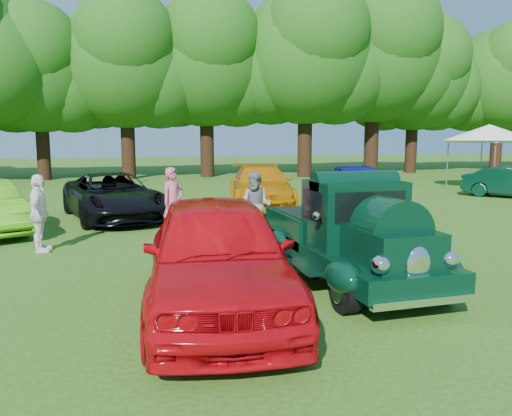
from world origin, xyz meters
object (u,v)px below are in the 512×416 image
object	(u,v)px
back_car_black	(113,196)
red_convertible	(217,254)
spectator_white	(39,214)
canopy_tent	(489,133)
spectator_grey	(256,205)
hero_pickup	(348,237)
back_car_blue	(358,185)
back_car_orange	(261,186)
spectator_pink	(173,202)

from	to	relation	value
back_car_black	red_convertible	bearing A→B (deg)	-93.37
spectator_white	canopy_tent	world-z (taller)	canopy_tent
spectator_grey	canopy_tent	distance (m)	16.48
hero_pickup	spectator_grey	size ratio (longest dim) A/B	2.74
back_car_blue	spectator_grey	distance (m)	6.57
back_car_orange	spectator_white	bearing A→B (deg)	-128.83
spectator_pink	back_car_blue	bearing A→B (deg)	-7.36
back_car_blue	canopy_tent	world-z (taller)	canopy_tent
back_car_orange	spectator_grey	bearing A→B (deg)	-96.75
spectator_white	back_car_black	bearing A→B (deg)	-14.22
red_convertible	back_car_blue	world-z (taller)	red_convertible
hero_pickup	back_car_blue	bearing A→B (deg)	61.29
back_car_black	spectator_pink	bearing A→B (deg)	-78.92
back_car_blue	back_car_orange	bearing A→B (deg)	173.85
spectator_pink	spectator_white	distance (m)	3.12
red_convertible	spectator_white	xyz separation A→B (m)	(-2.94, 4.75, 0.02)
spectator_pink	back_car_orange	bearing A→B (deg)	17.74
red_convertible	canopy_tent	distance (m)	20.93
canopy_tent	back_car_black	bearing A→B (deg)	-166.29
back_car_black	spectator_grey	bearing A→B (deg)	-62.31
back_car_black	canopy_tent	bearing A→B (deg)	1.57
hero_pickup	spectator_grey	xyz separation A→B (m)	(-0.50, 4.00, 0.06)
hero_pickup	canopy_tent	distance (m)	18.47
canopy_tent	spectator_white	bearing A→B (deg)	-155.97
hero_pickup	back_car_blue	size ratio (longest dim) A/B	0.96
red_convertible	hero_pickup	bearing A→B (deg)	26.92
hero_pickup	canopy_tent	xyz separation A→B (m)	(13.59, 12.35, 1.95)
back_car_black	canopy_tent	world-z (taller)	canopy_tent
spectator_grey	spectator_white	bearing A→B (deg)	-140.44
spectator_grey	canopy_tent	size ratio (longest dim) A/B	0.33
hero_pickup	spectator_grey	distance (m)	4.04
back_car_orange	hero_pickup	bearing A→B (deg)	-86.48
back_car_black	canopy_tent	distance (m)	18.11
back_car_blue	canopy_tent	size ratio (longest dim) A/B	0.94
spectator_pink	canopy_tent	xyz separation A→B (m)	(16.05, 7.63, 1.83)
spectator_white	back_car_orange	bearing A→B (deg)	-44.06
spectator_grey	canopy_tent	bearing A→B (deg)	68.42
hero_pickup	back_car_black	bearing A→B (deg)	115.74
back_car_blue	spectator_grey	world-z (taller)	spectator_grey
hero_pickup	back_car_black	distance (m)	8.97
hero_pickup	back_car_orange	size ratio (longest dim) A/B	0.88
spectator_white	spectator_pink	bearing A→B (deg)	-67.93
spectator_grey	spectator_white	distance (m)	4.96
back_car_black	spectator_grey	xyz separation A→B (m)	(3.40, -4.08, 0.12)
hero_pickup	back_car_black	size ratio (longest dim) A/B	0.89
spectator_grey	back_car_orange	bearing A→B (deg)	109.82
hero_pickup	back_car_blue	xyz separation A→B (m)	(4.52, 8.25, 0.04)
red_convertible	spectator_grey	size ratio (longest dim) A/B	2.97
spectator_grey	canopy_tent	world-z (taller)	canopy_tent
back_car_blue	spectator_white	xyz separation A→B (m)	(-9.97, -4.39, 0.05)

